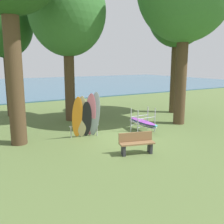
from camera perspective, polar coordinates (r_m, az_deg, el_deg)
ground_plane at (r=12.34m, az=2.82°, el=-5.77°), size 80.00×80.00×0.00m
lake_water at (r=41.74m, az=-21.53°, el=5.50°), size 80.00×36.00×0.10m
tree_mid_behind at (r=18.37m, az=-23.16°, el=17.52°), size 3.63×3.63×8.03m
tree_far_left_back at (r=18.97m, az=14.60°, el=20.60°), size 4.10×4.10×9.28m
tree_far_right_back at (r=16.09m, az=-10.01°, el=21.22°), size 4.53×4.53×9.12m
leaning_board_pile at (r=12.08m, az=-5.78°, el=-1.07°), size 1.49×1.07×2.25m
board_storage_rack at (r=13.33m, az=7.01°, el=-2.35°), size 1.15×2.13×1.25m
park_bench at (r=10.16m, az=5.51°, el=-6.88°), size 1.46×0.77×0.85m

